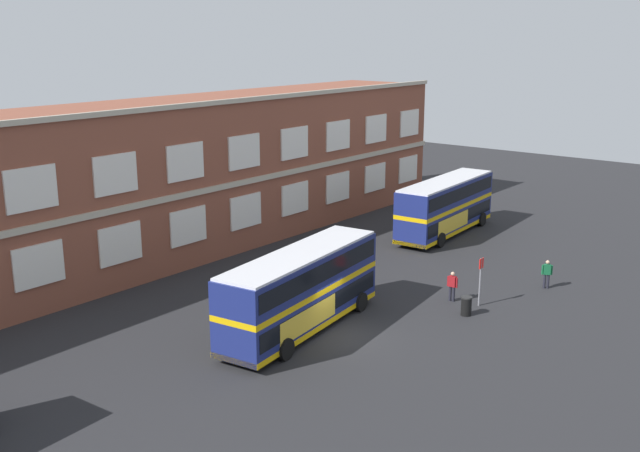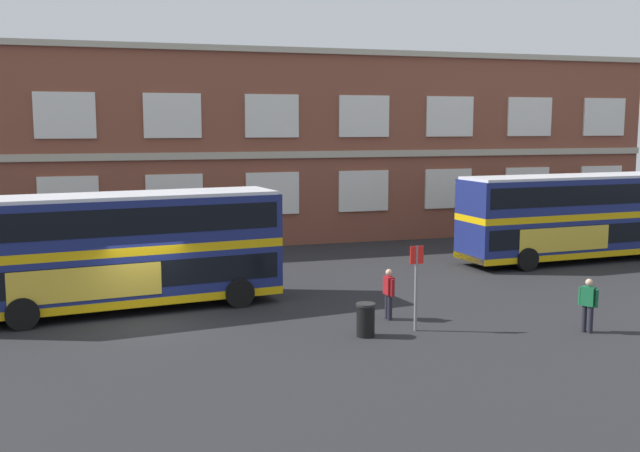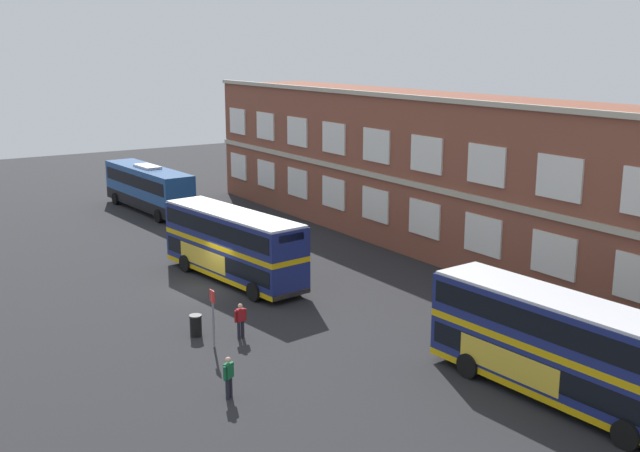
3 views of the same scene
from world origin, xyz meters
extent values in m
plane|color=#232326|center=(0.00, 2.00, 0.00)|extent=(120.00, 120.00, 0.00)
cube|color=brown|center=(2.31, 18.00, 5.04)|extent=(55.97, 8.00, 10.08)
cube|color=#B2A893|center=(2.31, 13.92, 4.84)|extent=(55.97, 0.16, 0.36)
cube|color=#B2A893|center=(2.31, 13.95, 10.23)|extent=(55.97, 0.28, 0.30)
cube|color=silver|center=(-7.87, 13.94, 2.82)|extent=(2.85, 0.12, 2.22)
cube|color=silver|center=(-2.78, 13.94, 2.82)|extent=(2.85, 0.12, 2.22)
cube|color=silver|center=(2.31, 13.94, 2.82)|extent=(2.85, 0.12, 2.22)
cube|color=silver|center=(7.39, 13.94, 2.82)|extent=(2.85, 0.12, 2.22)
cube|color=silver|center=(12.48, 13.94, 2.82)|extent=(2.85, 0.12, 2.22)
cube|color=silver|center=(17.57, 13.94, 2.82)|extent=(2.85, 0.12, 2.22)
cube|color=silver|center=(22.66, 13.94, 2.82)|extent=(2.85, 0.12, 2.22)
cube|color=silver|center=(27.75, 13.94, 2.82)|extent=(2.85, 0.12, 2.22)
cube|color=silver|center=(-7.87, 13.94, 6.86)|extent=(2.85, 0.12, 2.22)
cube|color=silver|center=(-2.78, 13.94, 6.86)|extent=(2.85, 0.12, 2.22)
cube|color=silver|center=(2.31, 13.94, 6.86)|extent=(2.85, 0.12, 2.22)
cube|color=silver|center=(7.39, 13.94, 6.86)|extent=(2.85, 0.12, 2.22)
cube|color=silver|center=(12.48, 13.94, 6.86)|extent=(2.85, 0.12, 2.22)
cube|color=silver|center=(17.57, 13.94, 6.86)|extent=(2.85, 0.12, 2.22)
cube|color=silver|center=(22.66, 13.94, 6.86)|extent=(2.85, 0.12, 2.22)
cube|color=silver|center=(27.75, 13.94, 6.86)|extent=(2.85, 0.12, 2.22)
cube|color=navy|center=(-0.79, 2.17, 1.23)|extent=(11.23, 3.91, 1.75)
cube|color=black|center=(-0.79, 2.17, 1.44)|extent=(10.80, 3.89, 0.90)
cube|color=gold|center=(-0.79, 2.17, 2.25)|extent=(11.23, 3.91, 0.30)
cube|color=navy|center=(-0.79, 2.17, 3.17)|extent=(11.23, 3.91, 1.55)
cube|color=black|center=(-0.79, 2.17, 3.25)|extent=(10.80, 3.89, 0.90)
cube|color=gold|center=(-0.79, 2.17, 0.49)|extent=(11.24, 3.93, 0.28)
cube|color=silver|center=(-0.79, 2.17, 4.01)|extent=(11.00, 3.78, 0.12)
cube|color=gold|center=(-1.94, 0.73, 1.31)|extent=(4.81, 0.64, 1.10)
cube|color=yellow|center=(4.64, 2.86, 3.60)|extent=(0.27, 1.65, 0.40)
cylinder|color=black|center=(3.19, 1.39, 0.52)|extent=(1.07, 0.45, 1.04)
cylinder|color=black|center=(2.87, 3.92, 0.52)|extent=(1.07, 0.45, 1.04)
cylinder|color=black|center=(-3.90, 0.50, 0.52)|extent=(1.07, 0.45, 1.04)
cylinder|color=black|center=(-4.22, 3.02, 0.52)|extent=(1.07, 0.45, 1.04)
cube|color=navy|center=(19.80, 5.68, 1.23)|extent=(11.14, 3.25, 1.75)
cube|color=black|center=(19.80, 5.68, 1.44)|extent=(10.70, 3.26, 0.90)
cube|color=gold|center=(19.80, 5.68, 2.25)|extent=(11.14, 3.25, 0.30)
cube|color=navy|center=(19.80, 5.68, 3.17)|extent=(11.14, 3.25, 1.55)
cube|color=black|center=(19.80, 5.68, 3.25)|extent=(10.70, 3.26, 0.90)
cube|color=gold|center=(19.80, 5.68, 0.49)|extent=(11.14, 3.27, 0.28)
cube|color=silver|center=(19.80, 5.68, 4.01)|extent=(10.92, 3.14, 0.12)
cube|color=gold|center=(18.56, 4.30, 1.31)|extent=(4.83, 0.34, 1.10)
cube|color=yellow|center=(25.26, 6.03, 3.60)|extent=(0.17, 1.66, 0.40)
cylinder|color=black|center=(23.72, 4.65, 0.52)|extent=(1.06, 0.39, 1.04)
cylinder|color=black|center=(23.56, 7.20, 0.52)|extent=(1.06, 0.39, 1.04)
cylinder|color=black|center=(16.59, 4.19, 0.52)|extent=(1.06, 0.39, 1.04)
cylinder|color=black|center=(16.42, 6.74, 0.52)|extent=(1.06, 0.39, 1.04)
cylinder|color=black|center=(13.00, -5.00, 0.42)|extent=(0.22, 0.22, 0.85)
cylinder|color=black|center=(12.90, -4.83, 0.42)|extent=(0.22, 0.22, 0.85)
cube|color=#145933|center=(12.95, -4.92, 1.15)|extent=(0.41, 0.47, 0.60)
cylinder|color=#145933|center=(13.08, -5.14, 1.12)|extent=(0.15, 0.15, 0.57)
cylinder|color=#145933|center=(12.82, -4.69, 1.12)|extent=(0.15, 0.15, 0.57)
sphere|color=tan|center=(12.95, -4.92, 1.59)|extent=(0.22, 0.22, 0.22)
cylinder|color=black|center=(7.62, -1.77, 0.42)|extent=(0.17, 0.17, 0.85)
cylinder|color=black|center=(7.61, -1.57, 0.42)|extent=(0.17, 0.17, 0.85)
cube|color=maroon|center=(7.61, -1.67, 1.15)|extent=(0.26, 0.41, 0.60)
cylinder|color=maroon|center=(7.63, -1.93, 1.12)|extent=(0.12, 0.12, 0.57)
cylinder|color=maroon|center=(7.60, -1.41, 1.12)|extent=(0.12, 0.12, 0.57)
sphere|color=tan|center=(7.61, -1.67, 1.59)|extent=(0.22, 0.22, 0.22)
cylinder|color=slate|center=(7.91, -3.18, 1.35)|extent=(0.10, 0.10, 2.70)
cube|color=red|center=(7.91, -3.20, 2.42)|extent=(0.44, 0.04, 0.56)
cylinder|color=black|center=(6.19, -3.31, 0.47)|extent=(0.56, 0.56, 0.95)
cylinder|color=black|center=(6.19, -3.31, 0.99)|extent=(0.60, 0.60, 0.08)
camera|label=1|loc=(-27.28, -20.27, 14.50)|focal=41.68mm
camera|label=2|loc=(-1.59, -24.05, 6.44)|focal=41.80mm
camera|label=3|loc=(37.83, -16.82, 13.31)|focal=42.93mm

